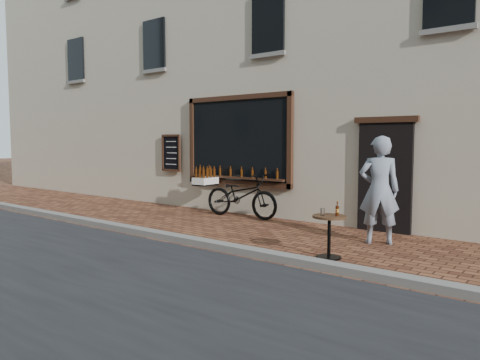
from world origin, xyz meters
The scene contains 6 objects.
ground centered at (0.00, 0.00, 0.00)m, with size 90.00×90.00×0.00m, color #4D2719.
kerb centered at (0.00, 0.20, 0.06)m, with size 90.00×0.25×0.12m, color slate.
shop_building centered at (0.00, 6.50, 5.00)m, with size 28.00×6.20×10.00m.
cargo_bicycle centered at (-1.50, 3.04, 0.54)m, with size 2.36×0.81×1.14m.
bistro_table centered at (2.06, 0.83, 0.48)m, with size 0.53×0.53×0.91m.
pedestrian centered at (2.24, 2.34, 0.96)m, with size 0.70×0.46×1.93m, color gray.
Camera 1 is at (5.48, -5.67, 1.84)m, focal length 35.00 mm.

